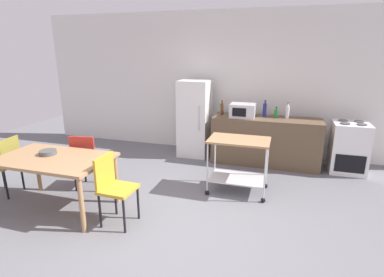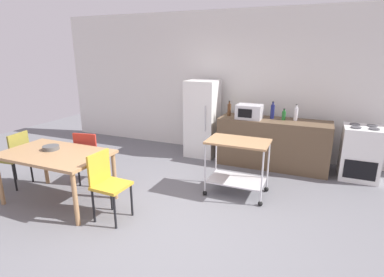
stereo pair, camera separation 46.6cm
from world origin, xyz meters
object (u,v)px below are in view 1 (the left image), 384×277
Objects in this scene: bottle_soda at (222,109)px; bottle_sesame_oil at (265,110)px; chair_red at (87,158)px; fruit_bowl at (48,152)px; chair_olive at (5,162)px; microwave at (243,111)px; bottle_wine at (276,113)px; stove_oven at (348,147)px; chair_mustard at (113,185)px; dining_table at (54,163)px; refrigerator at (195,118)px; bottle_soy_sauce at (287,112)px; kitchen_cart at (238,157)px.

bottle_sesame_oil is at bearing 3.48° from bottle_soda.
fruit_bowl is (-0.17, -0.58, 0.26)m from chair_red.
chair_olive is 1.93× the size of microwave.
bottle_wine reaches higher than fruit_bowl.
stove_oven reaches higher than chair_red.
chair_red and chair_mustard have the same top height.
dining_table is 5.19× the size of bottle_soda.
bottle_soda is (0.79, 2.75, 0.50)m from chair_mustard.
refrigerator is 2.96m from fruit_bowl.
bottle_soy_sauce is at bearing -156.15° from chair_red.
kitchen_cart is 1.38m from microwave.
microwave is at bearing 47.13° from fruit_bowl.
kitchen_cart is at bearing -83.75° from microwave.
bottle_wine reaches higher than chair_olive.
dining_table is 2.97m from refrigerator.
stove_oven is at bearing 108.64° from chair_olive.
chair_mustard is at bearing -5.16° from dining_table.
chair_olive is 4.79m from bottle_soy_sauce.
fruit_bowl is at bearing -132.87° from microwave.
microwave is (0.42, -0.12, 0.01)m from bottle_soda.
dining_table is at bearing 87.09° from chair_mustard.
bottle_sesame_oil is 1.09× the size of bottle_soy_sauce.
kitchen_cart is (1.34, 1.34, 0.05)m from chair_mustard.
refrigerator is 1.62m from bottle_wine.
chair_olive is at bearing -146.09° from bottle_wine.
bottle_soy_sauce is at bearing 12.95° from microwave.
bottle_soda is at bearing 54.06° from fruit_bowl.
chair_red is at bearing -143.41° from bottle_wine.
stove_oven is 4.07× the size of fruit_bowl.
chair_olive and chair_red have the same top height.
bottle_sesame_oil is at bearing 22.95° from microwave.
bottle_sesame_oil is at bearing -177.44° from bottle_soy_sauce.
bottle_soda is at bearing 57.02° from dining_table.
chair_mustard is at bearing 129.65° from chair_red.
bottle_sesame_oil is at bearing 177.72° from stove_oven.
fruit_bowl is (-2.69, -2.64, -0.26)m from bottle_sesame_oil.
stove_oven is at bearing -1.60° from refrigerator.
chair_olive is 0.98× the size of kitchen_cart.
dining_table is 0.20m from fruit_bowl.
microwave is (2.15, 2.55, 0.36)m from dining_table.
chair_olive is 3.78m from bottle_soda.
bottle_soy_sauce is (0.41, 0.02, -0.02)m from bottle_sesame_oil.
refrigerator is 6.86× the size of fruit_bowl.
bottle_sesame_oil is at bearing 44.45° from fruit_bowl.
bottle_soy_sauce reaches higher than microwave.
fruit_bowl is at bearing -138.02° from bottle_wine.
bottle_soy_sauce reaches higher than bottle_wine.
chair_olive is 4.02m from microwave.
refrigerator is 1.42m from bottle_sesame_oil.
bottle_soda is at bearing -141.82° from chair_red.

